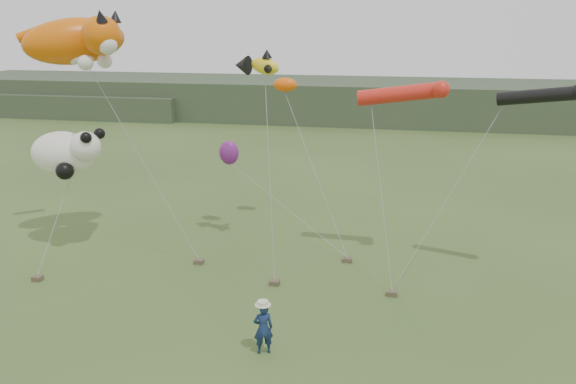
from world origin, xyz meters
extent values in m
plane|color=#385123|center=(0.00, 0.00, 0.00)|extent=(120.00, 120.00, 0.00)
cube|color=#2D3D28|center=(0.00, 45.00, 2.00)|extent=(90.00, 12.00, 4.00)
cube|color=#2D3D28|center=(-30.00, 42.00, 1.25)|extent=(25.00, 8.00, 2.50)
imported|color=#14264D|center=(1.13, -0.51, 0.85)|extent=(0.73, 0.61, 1.70)
cube|color=brown|center=(-3.14, 5.57, 0.10)|extent=(0.38, 0.30, 0.19)
cube|color=brown|center=(0.48, 4.20, 0.10)|extent=(0.38, 0.30, 0.19)
cube|color=brown|center=(5.04, 4.13, 0.10)|extent=(0.38, 0.30, 0.19)
cube|color=brown|center=(-8.96, 2.78, 0.10)|extent=(0.38, 0.30, 0.19)
cube|color=brown|center=(3.11, 6.95, 0.10)|extent=(0.38, 0.30, 0.19)
ellipsoid|color=#DB5C06|center=(-8.80, 7.08, 9.17)|extent=(4.67, 4.15, 2.31)
sphere|color=#DB5C06|center=(-7.04, 6.20, 9.43)|extent=(1.58, 1.58, 1.58)
cone|color=black|center=(-6.78, 5.76, 10.18)|extent=(0.49, 0.60, 0.59)
cone|color=black|center=(-6.61, 6.64, 10.18)|extent=(0.49, 0.57, 0.56)
sphere|color=silver|center=(-6.69, 5.94, 9.08)|extent=(0.79, 0.79, 0.79)
ellipsoid|color=silver|center=(-8.63, 6.82, 8.47)|extent=(1.55, 0.77, 0.48)
sphere|color=silver|center=(-7.57, 5.67, 8.38)|extent=(0.62, 0.62, 0.62)
sphere|color=silver|center=(-7.40, 6.90, 8.38)|extent=(0.62, 0.62, 0.62)
cylinder|color=#DB5C06|center=(-11.09, 7.78, 9.52)|extent=(1.64, 1.20, 0.95)
ellipsoid|color=yellow|center=(-0.66, 7.85, 8.19)|extent=(1.47, 0.87, 0.90)
cone|color=black|center=(-1.75, 8.12, 8.19)|extent=(0.82, 0.95, 0.82)
cone|color=black|center=(-0.57, 7.85, 8.69)|extent=(0.45, 0.45, 0.36)
cone|color=black|center=(-0.39, 7.40, 8.10)|extent=(0.48, 0.51, 0.36)
cone|color=black|center=(-0.39, 8.31, 8.10)|extent=(0.48, 0.51, 0.36)
cylinder|color=black|center=(9.96, 6.95, 7.30)|extent=(2.86, 1.40, 0.92)
cylinder|color=red|center=(4.95, 7.89, 7.16)|extent=(3.52, 0.86, 1.11)
sphere|color=red|center=(6.50, 7.34, 7.43)|extent=(0.69, 0.69, 0.69)
ellipsoid|color=white|center=(-9.50, 6.38, 4.39)|extent=(2.94, 1.96, 1.96)
sphere|color=white|center=(-8.20, 6.06, 4.83)|extent=(1.31, 1.31, 1.31)
sphere|color=black|center=(-7.87, 5.62, 5.32)|extent=(0.48, 0.48, 0.48)
sphere|color=black|center=(-7.76, 6.54, 5.32)|extent=(0.48, 0.48, 0.48)
sphere|color=black|center=(-8.96, 5.51, 3.85)|extent=(0.76, 0.76, 0.76)
sphere|color=black|center=(-10.37, 6.71, 3.96)|extent=(0.76, 0.76, 0.76)
ellipsoid|color=#F85808|center=(-0.49, 11.34, 7.06)|extent=(1.16, 0.68, 0.68)
ellipsoid|color=#6E1D76|center=(-3.08, 10.26, 3.84)|extent=(0.98, 0.65, 1.19)
camera|label=1|loc=(4.78, -15.49, 9.94)|focal=35.00mm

